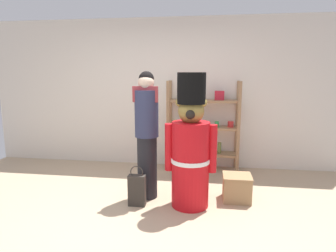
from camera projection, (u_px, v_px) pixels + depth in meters
The scene contains 7 objects.
ground_plane at pixel (133, 222), 3.21m from camera, with size 6.40×6.40×0.00m, color tan.
back_wall at pixel (163, 93), 5.12m from camera, with size 6.40×0.12×2.60m, color silver.
merchandise_shelf at pixel (203, 125), 4.90m from camera, with size 1.22×0.35×1.53m.
teddy_bear_guard at pixel (191, 149), 3.50m from camera, with size 0.64×0.48×1.66m.
person_shopper at pixel (147, 133), 3.73m from camera, with size 0.32×0.31×1.68m.
shopping_bag at pixel (137, 190), 3.60m from camera, with size 0.22×0.10×0.52m.
display_crate at pixel (237, 188), 3.75m from camera, with size 0.37×0.34×0.34m.
Camera 1 is at (0.81, -2.88, 1.64)m, focal length 30.57 mm.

